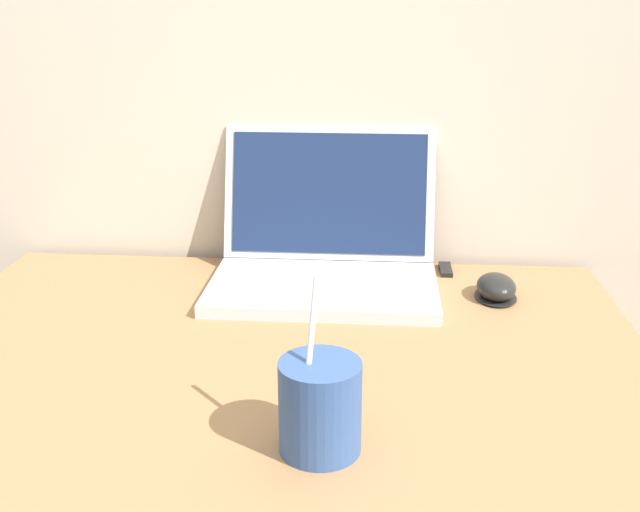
# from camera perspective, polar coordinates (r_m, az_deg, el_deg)

# --- Properties ---
(laptop) EXTENTS (0.36, 0.30, 0.24)m
(laptop) POSITION_cam_1_polar(r_m,az_deg,el_deg) (1.23, 0.41, 0.40)
(laptop) COLOR silver
(laptop) RESTS_ON desk
(drink_cup) EXTENTS (0.09, 0.09, 0.19)m
(drink_cup) POSITION_cam_1_polar(r_m,az_deg,el_deg) (0.79, -0.01, -11.27)
(drink_cup) COLOR #33518C
(drink_cup) RESTS_ON desk
(computer_mouse) EXTENTS (0.07, 0.09, 0.04)m
(computer_mouse) POSITION_cam_1_polar(r_m,az_deg,el_deg) (1.21, 13.27, -2.41)
(computer_mouse) COLOR black
(computer_mouse) RESTS_ON desk
(usb_stick) EXTENTS (0.02, 0.06, 0.01)m
(usb_stick) POSITION_cam_1_polar(r_m,az_deg,el_deg) (1.31, 9.55, -1.01)
(usb_stick) COLOR black
(usb_stick) RESTS_ON desk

